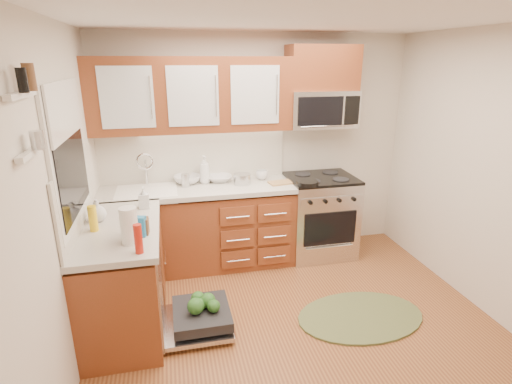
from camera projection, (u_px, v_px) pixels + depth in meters
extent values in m
plane|color=brown|center=(303.00, 336.00, 3.37)|extent=(3.50, 3.50, 0.00)
plane|color=white|center=(317.00, 14.00, 2.58)|extent=(3.50, 3.50, 0.00)
cube|color=beige|center=(257.00, 148.00, 4.59)|extent=(3.50, 0.04, 2.50)
cube|color=beige|center=(487.00, 361.00, 1.35)|extent=(3.50, 0.04, 2.50)
cube|color=beige|center=(56.00, 216.00, 2.61)|extent=(0.04, 3.50, 2.50)
cube|color=beige|center=(507.00, 181.00, 3.34)|extent=(0.04, 3.50, 2.50)
cube|color=brown|center=(199.00, 230.00, 4.42)|extent=(2.05, 0.60, 0.85)
cube|color=brown|center=(124.00, 280.00, 3.42)|extent=(0.60, 1.25, 0.85)
cube|color=beige|center=(197.00, 189.00, 4.26)|extent=(2.07, 0.64, 0.05)
cube|color=beige|center=(119.00, 229.00, 3.27)|extent=(0.64, 1.27, 0.05)
cube|color=beige|center=(194.00, 155.00, 4.44)|extent=(2.05, 0.02, 0.57)
cube|color=beige|center=(75.00, 196.00, 3.11)|extent=(0.02, 1.25, 0.57)
cube|color=brown|center=(322.00, 68.00, 4.29)|extent=(0.76, 0.35, 0.47)
cube|color=white|center=(65.00, 109.00, 2.88)|extent=(0.02, 0.96, 0.40)
cube|color=white|center=(21.00, 95.00, 2.04)|extent=(0.04, 0.40, 0.03)
cube|color=white|center=(31.00, 152.00, 2.13)|extent=(0.04, 0.40, 0.03)
cylinder|color=black|center=(307.00, 183.00, 4.24)|extent=(0.31, 0.31, 0.04)
cylinder|color=silver|center=(242.00, 179.00, 4.35)|extent=(0.24, 0.24, 0.11)
cube|color=tan|center=(281.00, 183.00, 4.38)|extent=(0.28, 0.20, 0.02)
cylinder|color=silver|center=(186.00, 180.00, 4.25)|extent=(0.10, 0.10, 0.14)
cylinder|color=white|center=(129.00, 225.00, 2.93)|extent=(0.15, 0.15, 0.28)
cylinder|color=yellow|center=(93.00, 219.00, 3.14)|extent=(0.09, 0.09, 0.21)
cylinder|color=#B61C0F|center=(138.00, 239.00, 2.78)|extent=(0.07, 0.07, 0.22)
cube|color=brown|center=(140.00, 226.00, 3.10)|extent=(0.14, 0.10, 0.13)
cube|color=teal|center=(139.00, 226.00, 3.06)|extent=(0.11, 0.09, 0.16)
imported|color=#999999|center=(219.00, 178.00, 4.45)|extent=(0.30, 0.30, 0.07)
imported|color=#999999|center=(187.00, 179.00, 4.37)|extent=(0.35, 0.35, 0.09)
imported|color=#999999|center=(262.00, 175.00, 4.51)|extent=(0.18, 0.18, 0.11)
imported|color=#999999|center=(205.00, 170.00, 4.34)|extent=(0.14, 0.14, 0.31)
imported|color=#999999|center=(144.00, 197.00, 3.63)|extent=(0.09, 0.10, 0.20)
imported|color=#999999|center=(97.00, 211.00, 3.33)|extent=(0.19, 0.19, 0.19)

